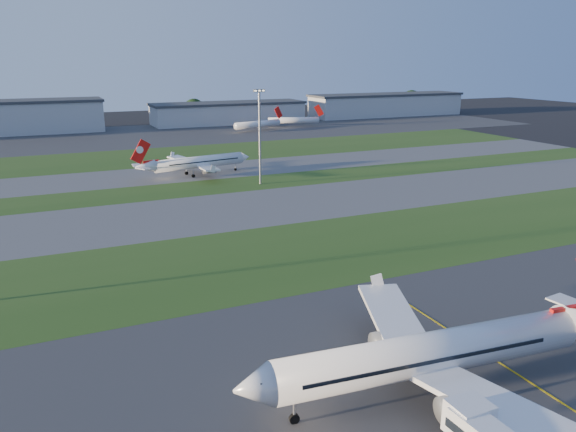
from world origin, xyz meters
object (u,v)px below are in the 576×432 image
airliner_parked (433,354)px  mini_jet_near (258,124)px  airliner_taxiing (198,163)px  light_mast_centre (260,131)px  mini_jet_far (294,120)px

airliner_parked → mini_jet_near: size_ratio=1.51×
airliner_taxiing → light_mast_centre: (12.25, -19.04, 11.01)m
airliner_taxiing → mini_jet_far: 126.40m
airliner_taxiing → light_mast_centre: light_mast_centre is taller
mini_jet_far → light_mast_centre: bearing=-102.1°
airliner_parked → airliner_taxiing: bearing=90.8°
mini_jet_near → light_mast_centre: bearing=-127.7°
airliner_parked → light_mast_centre: size_ratio=1.63×
airliner_taxiing → mini_jet_far: bearing=-137.7°
mini_jet_far → light_mast_centre: size_ratio=1.08×
mini_jet_near → mini_jet_far: (22.98, 8.49, 0.00)m
airliner_parked → mini_jet_far: bearing=73.6°
mini_jet_near → mini_jet_far: same height
mini_jet_far → light_mast_centre: (-65.43, -118.76, 11.53)m
mini_jet_near → mini_jet_far: 24.50m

